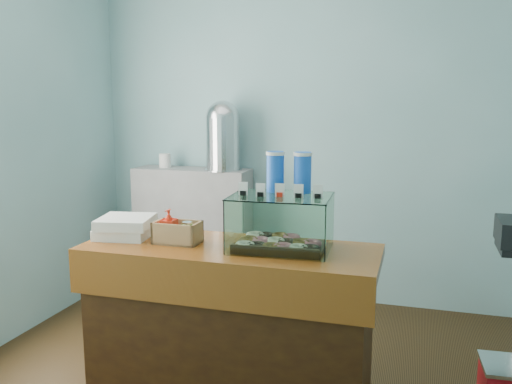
% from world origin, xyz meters
% --- Properties ---
extents(ground, '(3.50, 3.50, 0.00)m').
position_xyz_m(ground, '(0.00, 0.00, 0.00)').
color(ground, black).
rests_on(ground, ground).
extents(room_shell, '(3.54, 3.04, 2.82)m').
position_xyz_m(room_shell, '(0.03, 0.01, 1.71)').
color(room_shell, '#709FA3').
rests_on(room_shell, ground).
extents(counter, '(1.60, 0.60, 0.90)m').
position_xyz_m(counter, '(0.00, -0.25, 0.46)').
color(counter, '#3C210B').
rests_on(counter, ground).
extents(back_shelf, '(1.00, 0.32, 1.10)m').
position_xyz_m(back_shelf, '(-0.90, 1.32, 0.55)').
color(back_shelf, gray).
rests_on(back_shelf, ground).
extents(display_case, '(0.54, 0.41, 0.51)m').
position_xyz_m(display_case, '(0.27, -0.19, 1.06)').
color(display_case, '#331E0F').
rests_on(display_case, counter).
extents(condiment_crate, '(0.25, 0.15, 0.19)m').
position_xyz_m(condiment_crate, '(-0.31, -0.27, 0.97)').
color(condiment_crate, tan).
rests_on(condiment_crate, counter).
extents(pastry_boxes, '(0.35, 0.35, 0.12)m').
position_xyz_m(pastry_boxes, '(-0.64, -0.22, 0.96)').
color(pastry_boxes, white).
rests_on(pastry_boxes, counter).
extents(coffee_urn, '(0.31, 0.31, 0.57)m').
position_xyz_m(coffee_urn, '(-0.61, 1.30, 1.40)').
color(coffee_urn, silver).
rests_on(coffee_urn, back_shelf).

